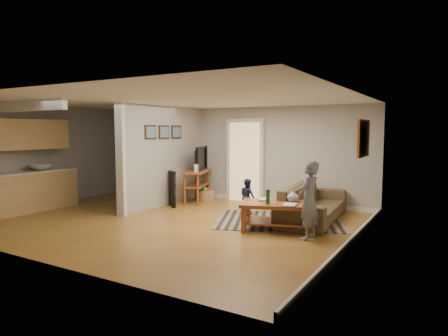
{
  "coord_description": "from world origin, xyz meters",
  "views": [
    {
      "loc": [
        5.18,
        -6.49,
        1.89
      ],
      "look_at": [
        0.94,
        0.75,
        1.1
      ],
      "focal_mm": 32.0,
      "sensor_mm": 36.0,
      "label": 1
    }
  ],
  "objects": [
    {
      "name": "tv_console",
      "position": [
        -0.73,
        2.2,
        0.77
      ],
      "size": [
        0.93,
        1.44,
        1.16
      ],
      "rotation": [
        0.0,
        0.0,
        0.35
      ],
      "color": "brown",
      "rests_on": "ground"
    },
    {
      "name": "toy_basket",
      "position": [
        -0.6,
        2.4,
        0.16
      ],
      "size": [
        0.44,
        0.44,
        0.4
      ],
      "color": "#9A7343",
      "rests_on": "ground"
    },
    {
      "name": "coffee_table",
      "position": [
        2.31,
        0.45,
        0.42
      ],
      "size": [
        1.54,
        1.19,
        0.8
      ],
      "rotation": [
        0.0,
        0.0,
        0.33
      ],
      "color": "brown",
      "rests_on": "ground"
    },
    {
      "name": "ground",
      "position": [
        0.0,
        0.0,
        0.0
      ],
      "size": [
        7.5,
        7.5,
        0.0
      ],
      "primitive_type": "plane",
      "color": "brown",
      "rests_on": "ground"
    },
    {
      "name": "speaker_right",
      "position": [
        -1.0,
        1.4,
        0.45
      ],
      "size": [
        0.1,
        0.1,
        0.89
      ],
      "primitive_type": "cube",
      "rotation": [
        0.0,
        0.0,
        -0.14
      ],
      "color": "black",
      "rests_on": "ground"
    },
    {
      "name": "toddler",
      "position": [
        1.12,
        1.5,
        0.0
      ],
      "size": [
        0.5,
        0.47,
        0.81
      ],
      "primitive_type": "imported",
      "rotation": [
        0.0,
        0.0,
        2.53
      ],
      "color": "#1E2240",
      "rests_on": "ground"
    },
    {
      "name": "sofa",
      "position": [
        2.6,
        1.62,
        0.0
      ],
      "size": [
        1.18,
        2.59,
        0.74
      ],
      "primitive_type": "imported",
      "rotation": [
        0.0,
        0.0,
        1.65
      ],
      "color": "#4C4626",
      "rests_on": "ground"
    },
    {
      "name": "area_rug",
      "position": [
        2.02,
        1.19,
        0.01
      ],
      "size": [
        3.13,
        2.76,
        0.01
      ],
      "primitive_type": "cube",
      "rotation": [
        0.0,
        0.0,
        0.4
      ],
      "color": "black",
      "rests_on": "ground"
    },
    {
      "name": "room_shell",
      "position": [
        -1.07,
        0.43,
        1.46
      ],
      "size": [
        7.54,
        6.02,
        2.52
      ],
      "color": "#A8A7A1",
      "rests_on": "ground"
    },
    {
      "name": "child",
      "position": [
        3.0,
        0.13,
        0.0
      ],
      "size": [
        0.39,
        0.54,
        1.37
      ],
      "primitive_type": "imported",
      "rotation": [
        0.0,
        0.0,
        -1.7
      ],
      "color": "slate",
      "rests_on": "ground"
    },
    {
      "name": "speaker_left",
      "position": [
        -0.76,
        1.2,
        0.45
      ],
      "size": [
        0.1,
        0.1,
        0.9
      ],
      "primitive_type": "cube",
      "rotation": [
        0.0,
        0.0,
        0.16
      ],
      "color": "black",
      "rests_on": "ground"
    }
  ]
}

